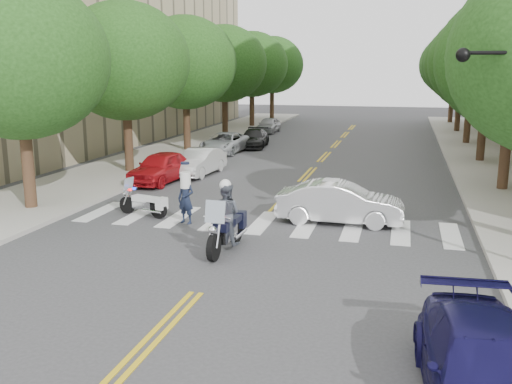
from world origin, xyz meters
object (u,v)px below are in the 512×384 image
(motorcycle_parked, at_px, (147,204))
(convertible, at_px, (340,203))
(motorcycle_police, at_px, (226,219))
(sedan_blue, at_px, (487,371))
(officer_standing, at_px, (186,199))

(motorcycle_parked, distance_m, convertible, 6.88)
(motorcycle_police, distance_m, sedan_blue, 9.18)
(officer_standing, height_order, convertible, officer_standing)
(motorcycle_police, height_order, motorcycle_parked, motorcycle_police)
(officer_standing, bearing_deg, motorcycle_police, -31.04)
(motorcycle_parked, relative_size, convertible, 0.48)
(motorcycle_parked, xyz_separation_m, sedan_blue, (10.24, -9.66, 0.22))
(officer_standing, relative_size, convertible, 0.40)
(motorcycle_parked, bearing_deg, convertible, -68.37)
(sedan_blue, bearing_deg, motorcycle_parked, 132.52)
(convertible, bearing_deg, motorcycle_parked, 97.17)
(motorcycle_police, xyz_separation_m, officer_standing, (-2.23, 2.47, -0.08))
(motorcycle_parked, height_order, sedan_blue, sedan_blue)
(officer_standing, relative_size, sedan_blue, 0.36)
(officer_standing, xyz_separation_m, convertible, (5.10, 1.36, -0.15))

